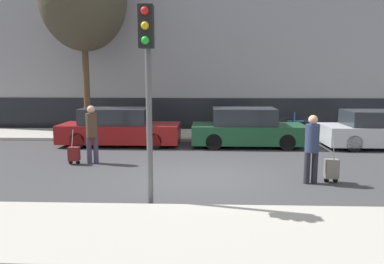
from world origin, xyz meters
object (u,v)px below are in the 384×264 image
object	(u,v)px
pedestrian_left	(92,131)
trolley_left	(74,154)
parked_bicycle	(298,125)
parked_car_1	(247,129)
traffic_light	(147,67)
trolley_right	(332,169)
pedestrian_right	(312,145)
parked_car_2	(381,130)
parked_car_0	(119,128)

from	to	relation	value
pedestrian_left	trolley_left	bearing A→B (deg)	-179.93
pedestrian_left	parked_bicycle	distance (m)	9.59
parked_car_1	traffic_light	distance (m)	7.75
parked_car_1	trolley_right	xyz separation A→B (m)	(1.60, -4.98, -0.33)
pedestrian_right	parked_bicycle	world-z (taller)	pedestrian_right
trolley_left	parked_bicycle	xyz separation A→B (m)	(8.18, 5.93, 0.16)
trolley_left	pedestrian_right	size ratio (longest dim) A/B	0.63
parked_bicycle	pedestrian_right	bearing A→B (deg)	-101.30
parked_car_2	trolley_left	bearing A→B (deg)	-163.34
pedestrian_right	trolley_right	bearing A→B (deg)	179.94
parked_car_0	parked_car_2	xyz separation A→B (m)	(9.96, -0.14, -0.02)
pedestrian_left	pedestrian_right	size ratio (longest dim) A/B	1.04
parked_bicycle	parked_car_0	bearing A→B (deg)	-160.91
trolley_right	trolley_left	bearing A→B (deg)	166.56
parked_car_0	traffic_light	world-z (taller)	traffic_light
pedestrian_right	parked_car_0	bearing A→B (deg)	-50.18
parked_car_1	traffic_light	xyz separation A→B (m)	(-2.69, -6.95, 2.15)
trolley_left	parked_car_0	bearing A→B (deg)	79.54
parked_car_2	parked_car_0	bearing A→B (deg)	179.17
trolley_left	pedestrian_left	bearing A→B (deg)	18.34
pedestrian_right	traffic_light	distance (m)	4.59
traffic_light	pedestrian_right	bearing A→B (deg)	26.52
pedestrian_right	parked_car_2	bearing A→B (deg)	-138.24
trolley_left	traffic_light	distance (m)	5.30
traffic_light	parked_bicycle	distance (m)	11.22
trolley_right	parked_car_1	bearing A→B (deg)	107.85
parked_car_2	pedestrian_right	world-z (taller)	pedestrian_right
pedestrian_left	parked_bicycle	bearing A→B (deg)	18.65
pedestrian_left	trolley_right	distance (m)	6.95
trolley_left	parked_bicycle	distance (m)	10.10
trolley_left	parked_bicycle	world-z (taller)	same
parked_car_0	trolley_right	world-z (taller)	parked_car_0
parked_car_2	trolley_right	bearing A→B (deg)	-124.87
parked_car_0	pedestrian_left	size ratio (longest dim) A/B	2.58
parked_car_1	pedestrian_right	xyz separation A→B (m)	(1.06, -5.07, 0.30)
parked_car_2	parked_bicycle	size ratio (longest dim) A/B	2.46
trolley_left	pedestrian_right	xyz separation A→B (m)	(6.63, -1.81, 0.65)
trolley_right	pedestrian_left	bearing A→B (deg)	164.16
parked_car_1	trolley_left	bearing A→B (deg)	-149.62
parked_car_2	traffic_light	world-z (taller)	traffic_light
trolley_left	parked_car_2	bearing A→B (deg)	16.66
parked_car_1	trolley_right	size ratio (longest dim) A/B	3.76
parked_car_2	parked_bicycle	world-z (taller)	parked_car_2
pedestrian_right	parked_bicycle	size ratio (longest dim) A/B	0.97
traffic_light	trolley_left	bearing A→B (deg)	128.01
parked_car_0	parked_car_2	bearing A→B (deg)	-0.83
parked_bicycle	trolley_right	bearing A→B (deg)	-97.48
trolley_right	traffic_light	size ratio (longest dim) A/B	0.29
trolley_left	parked_car_1	bearing A→B (deg)	30.38
parked_car_1	pedestrian_right	bearing A→B (deg)	-78.17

